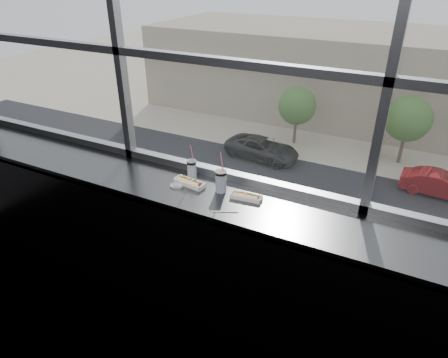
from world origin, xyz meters
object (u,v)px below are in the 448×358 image
at_px(wrapper, 176,186).
at_px(loose_straw, 225,212).
at_px(hotdog_tray_left, 190,182).
at_px(car_far_a, 262,145).
at_px(soda_cup_left, 192,168).
at_px(tree_left, 297,106).
at_px(tree_center, 408,119).
at_px(car_near_a, 163,181).
at_px(pedestrian_b, 378,144).
at_px(hotdog_tray_right, 246,196).
at_px(car_far_b, 441,181).
at_px(car_near_b, 270,207).
at_px(soda_cup_right, 221,180).
at_px(car_near_c, 372,236).

bearing_deg(wrapper, loose_straw, -16.06).
height_order(hotdog_tray_left, car_far_a, hotdog_tray_left).
bearing_deg(wrapper, soda_cup_left, 79.56).
bearing_deg(tree_left, hotdog_tray_left, -75.33).
relative_size(wrapper, tree_center, 0.02).
xyz_separation_m(car_near_a, pedestrian_b, (11.64, 12.37, 0.11)).
height_order(hotdog_tray_left, tree_left, hotdog_tray_left).
distance_m(hotdog_tray_right, tree_left, 30.61).
xyz_separation_m(wrapper, car_near_a, (-12.35, 16.31, -11.12)).
xyz_separation_m(car_far_a, tree_center, (9.64, 4.00, 2.42)).
relative_size(car_far_a, tree_center, 1.23).
height_order(car_far_b, car_near_b, car_near_b).
bearing_deg(tree_left, tree_center, 0.00).
xyz_separation_m(car_near_a, tree_center, (13.35, 12.00, 2.55)).
relative_size(soda_cup_left, car_far_a, 0.04).
distance_m(loose_straw, tree_center, 29.71).
relative_size(soda_cup_left, car_far_b, 0.05).
height_order(soda_cup_right, pedestrian_b, soda_cup_right).
relative_size(soda_cup_right, car_far_b, 0.05).
distance_m(loose_straw, car_near_a, 23.64).
relative_size(loose_straw, tree_center, 0.04).
bearing_deg(soda_cup_left, soda_cup_right, -15.18).
distance_m(soda_cup_left, loose_straw, 0.56).
relative_size(wrapper, car_far_a, 0.02).
bearing_deg(pedestrian_b, soda_cup_right, -177.91).
distance_m(hotdog_tray_left, pedestrian_b, 30.66).
xyz_separation_m(loose_straw, pedestrian_b, (-1.20, 28.81, -11.00)).
distance_m(soda_cup_right, car_near_b, 20.29).
relative_size(hotdog_tray_right, car_near_b, 0.04).
bearing_deg(soda_cup_right, car_near_b, 107.88).
height_order(car_far_b, car_near_a, car_far_b).
xyz_separation_m(soda_cup_right, car_far_a, (-8.97, 24.21, -11.07)).
relative_size(wrapper, pedestrian_b, 0.05).
bearing_deg(hotdog_tray_left, tree_center, 96.36).
bearing_deg(soda_cup_right, car_near_a, 128.05).
bearing_deg(pedestrian_b, car_near_b, 161.30).
relative_size(wrapper, car_near_c, 0.02).
relative_size(wrapper, car_near_b, 0.02).
xyz_separation_m(soda_cup_left, car_far_a, (-8.67, 24.13, -11.06)).
xyz_separation_m(hotdog_tray_right, loose_straw, (-0.06, -0.22, -0.02)).
bearing_deg(hotdog_tray_left, car_near_a, 135.67).
bearing_deg(tree_left, car_far_a, -108.30).
bearing_deg(soda_cup_right, hotdog_tray_left, -173.99).
xyz_separation_m(loose_straw, wrapper, (-0.49, 0.14, 0.01)).
bearing_deg(wrapper, soda_cup_right, 16.77).
distance_m(soda_cup_left, car_near_c, 19.63).
height_order(wrapper, car_near_b, wrapper).
xyz_separation_m(soda_cup_left, soda_cup_right, (0.30, -0.08, 0.01)).
bearing_deg(soda_cup_left, pedestrian_b, 91.50).
distance_m(hotdog_tray_left, loose_straw, 0.46).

